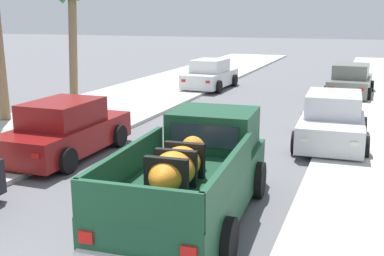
# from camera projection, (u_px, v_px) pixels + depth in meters

# --- Properties ---
(sidewalk_left) EXTENTS (5.33, 60.00, 0.12)m
(sidewalk_left) POSITION_uv_depth(u_px,v_px,m) (87.00, 114.00, 18.30)
(sidewalk_left) COLOR beige
(sidewalk_left) RESTS_ON ground
(curb_left) EXTENTS (0.16, 60.00, 0.10)m
(curb_left) POSITION_uv_depth(u_px,v_px,m) (116.00, 116.00, 17.87)
(curb_left) COLOR silver
(curb_left) RESTS_ON ground
(curb_right) EXTENTS (0.16, 60.00, 0.10)m
(curb_right) POSITION_uv_depth(u_px,v_px,m) (370.00, 137.00, 14.82)
(curb_right) COLOR silver
(curb_right) RESTS_ON ground
(pickup_truck) EXTENTS (2.43, 5.31, 1.80)m
(pickup_truck) POSITION_uv_depth(u_px,v_px,m) (194.00, 176.00, 8.91)
(pickup_truck) COLOR #19472D
(pickup_truck) RESTS_ON ground
(car_left_near) EXTENTS (2.13, 4.31, 1.54)m
(car_left_near) POSITION_uv_depth(u_px,v_px,m) (210.00, 75.00, 24.88)
(car_left_near) COLOR silver
(car_left_near) RESTS_ON ground
(car_right_near) EXTENTS (2.16, 4.32, 1.54)m
(car_right_near) POSITION_uv_depth(u_px,v_px,m) (350.00, 81.00, 22.51)
(car_right_near) COLOR slate
(car_right_near) RESTS_ON ground
(car_right_mid) EXTENTS (2.15, 4.31, 1.54)m
(car_right_mid) POSITION_uv_depth(u_px,v_px,m) (332.00, 121.00, 14.05)
(car_right_mid) COLOR silver
(car_right_mid) RESTS_ON ground
(car_left_far) EXTENTS (2.05, 4.27, 1.54)m
(car_left_far) POSITION_uv_depth(u_px,v_px,m) (65.00, 130.00, 12.88)
(car_left_far) COLOR maroon
(car_left_far) RESTS_ON ground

